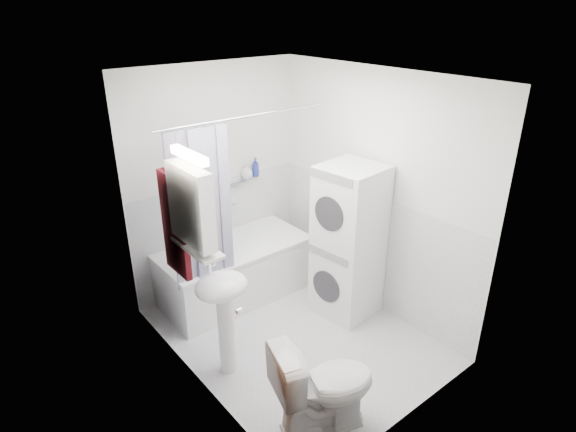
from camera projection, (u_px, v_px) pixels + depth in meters
floor at (294, 334)px, 4.60m from camera, size 2.60×2.60×0.00m
room_walls at (295, 190)px, 3.99m from camera, size 2.60×2.60×2.60m
wainscot at (275, 268)px, 4.56m from camera, size 1.98×2.58×2.58m
door at (239, 311)px, 3.26m from camera, size 0.05×2.00×2.00m
bathtub at (235, 268)px, 5.09m from camera, size 1.57×0.74×0.60m
tub_spout at (231, 203)px, 5.20m from camera, size 0.04×0.12×0.04m
curtain_rod at (246, 116)px, 4.18m from camera, size 1.75×0.02×0.02m
shower_curtain at (202, 210)px, 4.20m from camera, size 0.55×0.02×1.45m
sink at (223, 301)px, 3.88m from camera, size 0.44×0.37×1.04m
medicine_cabinet at (191, 204)px, 3.51m from camera, size 0.13×0.50×0.71m
shelf at (197, 247)px, 3.67m from camera, size 0.18×0.54×0.02m
shower_caddy at (235, 182)px, 5.12m from camera, size 0.22×0.06×0.02m
towel at (175, 223)px, 3.77m from camera, size 0.07×0.36×0.87m
washer_dryer at (348, 242)px, 4.67m from camera, size 0.61×0.60×1.55m
toilet at (324, 386)px, 3.47m from camera, size 0.86×0.64×0.75m
soap_pump at (210, 261)px, 3.98m from camera, size 0.08×0.17×0.08m
shelf_bottle at (207, 249)px, 3.55m from camera, size 0.07×0.18×0.07m
shelf_cup at (189, 234)px, 3.73m from camera, size 0.10×0.09×0.10m
shampoo_a at (246, 173)px, 5.18m from camera, size 0.13×0.17×0.13m
shampoo_b at (256, 173)px, 5.26m from camera, size 0.08×0.21×0.08m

